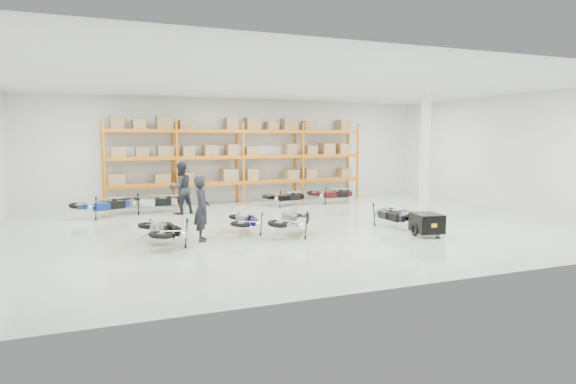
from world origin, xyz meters
name	(u,v)px	position (x,y,z in m)	size (l,w,h in m)	color
room	(301,156)	(0.00, 0.00, 2.25)	(18.00, 18.00, 18.00)	#B9CEB9
pallet_rack	(240,151)	(0.00, 6.45, 2.26)	(11.28, 0.98, 3.62)	orange
structural_column	(425,154)	(5.20, 0.50, 2.25)	(0.25, 0.25, 4.50)	white
moto_blue_centre	(245,218)	(-2.07, -0.59, 0.48)	(0.70, 1.57, 0.96)	#0B074E
moto_silver_left	(293,217)	(-0.88, -1.42, 0.56)	(0.81, 1.82, 1.12)	#AEB1B5
moto_black_far_left	(163,226)	(-4.61, -1.48, 0.54)	(0.78, 1.76, 1.08)	black
moto_touring_right	(395,211)	(2.63, -1.40, 0.52)	(0.76, 1.71, 1.05)	black
trailer	(427,223)	(2.63, -3.00, 0.38)	(0.90, 1.59, 0.64)	black
moto_back_a	(103,201)	(-5.77, 4.37, 0.58)	(0.84, 1.89, 1.16)	navy
moto_back_b	(153,198)	(-3.97, 4.83, 0.57)	(0.83, 1.86, 1.14)	#B3B8BE
moto_back_c	(285,194)	(1.39, 4.72, 0.49)	(0.71, 1.60, 0.98)	black
moto_back_d	(332,191)	(3.58, 4.71, 0.55)	(0.79, 1.79, 1.09)	#420D0E
person_left	(202,209)	(-3.50, -1.17, 0.89)	(0.65, 0.43, 1.79)	black
person_back	(181,188)	(-3.06, 4.07, 0.97)	(0.94, 0.73, 1.94)	#22232A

